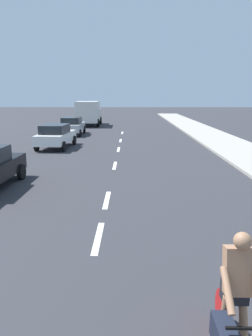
# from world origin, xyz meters

# --- Properties ---
(ground_plane) EXTENTS (160.00, 160.00, 0.00)m
(ground_plane) POSITION_xyz_m (0.00, 20.00, 0.00)
(ground_plane) COLOR #2D2D33
(sidewalk_strip) EXTENTS (3.60, 80.00, 0.14)m
(sidewalk_strip) POSITION_xyz_m (7.69, 22.00, 0.07)
(sidewalk_strip) COLOR #9E998E
(sidewalk_strip) RESTS_ON ground
(lane_stripe_2) EXTENTS (0.16, 1.80, 0.01)m
(lane_stripe_2) POSITION_xyz_m (0.00, 9.25, 0.00)
(lane_stripe_2) COLOR white
(lane_stripe_2) RESTS_ON ground
(lane_stripe_3) EXTENTS (0.16, 1.80, 0.01)m
(lane_stripe_3) POSITION_xyz_m (0.00, 12.09, 0.00)
(lane_stripe_3) COLOR white
(lane_stripe_3) RESTS_ON ground
(lane_stripe_4) EXTENTS (0.16, 1.80, 0.01)m
(lane_stripe_4) POSITION_xyz_m (0.00, 17.36, 0.00)
(lane_stripe_4) COLOR white
(lane_stripe_4) RESTS_ON ground
(lane_stripe_5) EXTENTS (0.16, 1.80, 0.01)m
(lane_stripe_5) POSITION_xyz_m (0.00, 22.16, 0.00)
(lane_stripe_5) COLOR white
(lane_stripe_5) RESTS_ON ground
(lane_stripe_6) EXTENTS (0.16, 1.80, 0.01)m
(lane_stripe_6) POSITION_xyz_m (0.00, 26.29, 0.00)
(lane_stripe_6) COLOR white
(lane_stripe_6) RESTS_ON ground
(lane_stripe_7) EXTENTS (0.16, 1.80, 0.01)m
(lane_stripe_7) POSITION_xyz_m (0.00, 31.49, 0.00)
(lane_stripe_7) COLOR white
(lane_stripe_7) RESTS_ON ground
(cyclist) EXTENTS (0.62, 1.71, 1.82)m
(cyclist) POSITION_xyz_m (2.10, 5.60, 0.83)
(cyclist) COLOR black
(cyclist) RESTS_ON ground
(parked_car_white) EXTENTS (2.12, 4.24, 1.57)m
(parked_car_white) POSITION_xyz_m (-4.21, 22.76, 0.84)
(parked_car_white) COLOR white
(parked_car_white) RESTS_ON ground
(parked_car_silver) EXTENTS (2.00, 4.22, 1.57)m
(parked_car_silver) POSITION_xyz_m (-4.44, 29.88, 0.84)
(parked_car_silver) COLOR #B7BABF
(parked_car_silver) RESTS_ON ground
(delivery_truck) EXTENTS (2.80, 6.30, 2.80)m
(delivery_truck) POSITION_xyz_m (-4.12, 38.71, 1.50)
(delivery_truck) COLOR beige
(delivery_truck) RESTS_ON ground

